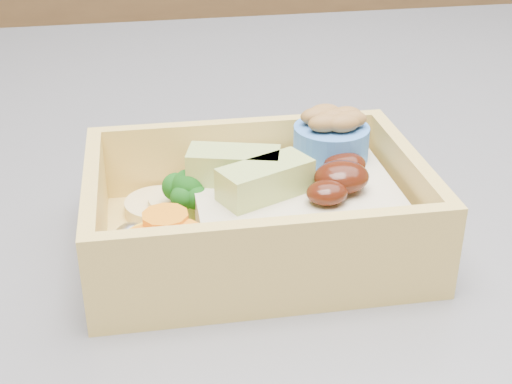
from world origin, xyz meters
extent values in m
cube|color=brown|center=(0.00, 1.20, 0.45)|extent=(3.20, 0.60, 0.90)
cube|color=#353439|center=(0.00, -0.10, 0.90)|extent=(1.24, 0.84, 0.04)
cube|color=#DBB75A|center=(-0.02, -0.24, 0.92)|extent=(0.20, 0.15, 0.01)
cube|color=#DBB75A|center=(-0.02, -0.18, 0.95)|extent=(0.20, 0.01, 0.05)
cube|color=#DBB75A|center=(-0.02, -0.31, 0.95)|extent=(0.20, 0.01, 0.05)
cube|color=#DBB75A|center=(0.07, -0.25, 0.95)|extent=(0.01, 0.12, 0.05)
cube|color=#DBB75A|center=(-0.12, -0.24, 0.95)|extent=(0.01, 0.12, 0.05)
cube|color=tan|center=(0.00, -0.24, 0.94)|extent=(0.12, 0.11, 0.03)
ellipsoid|color=#361108|center=(0.03, -0.25, 0.97)|extent=(0.03, 0.03, 0.02)
ellipsoid|color=#361108|center=(0.04, -0.23, 0.97)|extent=(0.03, 0.02, 0.01)
ellipsoid|color=#361108|center=(0.02, -0.27, 0.97)|extent=(0.02, 0.02, 0.01)
cube|color=#ABC265|center=(-0.02, -0.25, 0.97)|extent=(0.06, 0.04, 0.02)
cube|color=#ABC265|center=(-0.03, -0.23, 0.97)|extent=(0.06, 0.04, 0.02)
cylinder|color=#87B360|center=(-0.06, -0.23, 0.94)|extent=(0.01, 0.01, 0.02)
sphere|color=#124F12|center=(-0.06, -0.23, 0.96)|extent=(0.02, 0.02, 0.02)
sphere|color=#124F12|center=(-0.05, -0.22, 0.96)|extent=(0.02, 0.02, 0.02)
sphere|color=#124F12|center=(-0.07, -0.22, 0.96)|extent=(0.02, 0.02, 0.02)
sphere|color=#124F12|center=(-0.06, -0.24, 0.95)|extent=(0.02, 0.02, 0.02)
sphere|color=#124F12|center=(-0.06, -0.23, 0.95)|extent=(0.02, 0.02, 0.02)
sphere|color=#124F12|center=(-0.06, -0.22, 0.95)|extent=(0.02, 0.02, 0.02)
cylinder|color=gold|center=(-0.08, -0.28, 0.94)|extent=(0.05, 0.05, 0.02)
cylinder|color=orange|center=(-0.08, -0.27, 0.95)|extent=(0.03, 0.03, 0.00)
cylinder|color=orange|center=(-0.09, -0.28, 0.96)|extent=(0.03, 0.03, 0.00)
cylinder|color=orange|center=(-0.07, -0.28, 0.96)|extent=(0.03, 0.03, 0.00)
cylinder|color=orange|center=(-0.08, -0.27, 0.96)|extent=(0.03, 0.03, 0.00)
cylinder|color=tan|center=(-0.08, -0.21, 0.93)|extent=(0.04, 0.04, 0.01)
cylinder|color=tan|center=(-0.06, -0.21, 0.94)|extent=(0.04, 0.04, 0.01)
ellipsoid|color=silver|center=(-0.04, -0.20, 0.94)|extent=(0.02, 0.02, 0.02)
ellipsoid|color=silver|center=(-0.10, -0.25, 0.94)|extent=(0.02, 0.02, 0.02)
cylinder|color=#3D77D1|center=(0.03, -0.21, 0.97)|extent=(0.05, 0.05, 0.02)
ellipsoid|color=brown|center=(0.03, -0.21, 0.99)|extent=(0.02, 0.01, 0.01)
ellipsoid|color=brown|center=(0.04, -0.20, 0.99)|extent=(0.02, 0.01, 0.01)
ellipsoid|color=brown|center=(0.03, -0.20, 0.99)|extent=(0.02, 0.01, 0.01)
ellipsoid|color=brown|center=(0.04, -0.22, 0.99)|extent=(0.02, 0.01, 0.01)
ellipsoid|color=brown|center=(0.03, -0.22, 0.99)|extent=(0.02, 0.01, 0.01)
ellipsoid|color=brown|center=(0.04, -0.21, 0.99)|extent=(0.02, 0.01, 0.01)
ellipsoid|color=brown|center=(0.03, -0.20, 0.99)|extent=(0.02, 0.01, 0.01)
camera|label=1|loc=(-0.09, -0.61, 1.16)|focal=50.00mm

